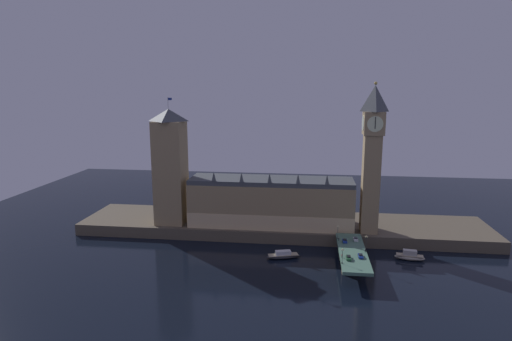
{
  "coord_description": "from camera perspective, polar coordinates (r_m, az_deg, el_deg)",
  "views": [
    {
      "loc": [
        13.58,
        -187.45,
        78.51
      ],
      "look_at": [
        -12.2,
        20.0,
        37.63
      ],
      "focal_mm": 30.0,
      "sensor_mm": 36.0,
      "label": 1
    }
  ],
  "objects": [
    {
      "name": "car_southbound_trail",
      "position": [
        209.02,
        13.15,
        -8.91
      ],
      "size": [
        2.05,
        3.95,
        1.58
      ],
      "color": "silver",
      "rests_on": "bridge"
    },
    {
      "name": "parliament_hall",
      "position": [
        228.25,
        2.01,
        -4.19
      ],
      "size": [
        85.9,
        23.19,
        30.02
      ],
      "color": "#9E845B",
      "rests_on": "embankment"
    },
    {
      "name": "embankment",
      "position": [
        239.09,
        3.49,
        -7.36
      ],
      "size": [
        220.0,
        42.0,
        6.04
      ],
      "color": "brown",
      "rests_on": "ground_plane"
    },
    {
      "name": "street_lamp_far",
      "position": [
        208.76,
        10.86,
        -7.85
      ],
      "size": [
        1.34,
        0.6,
        6.61
      ],
      "color": "#2D3333",
      "rests_on": "bridge"
    },
    {
      "name": "boat_downstream",
      "position": [
        213.38,
        19.81,
        -10.71
      ],
      "size": [
        13.99,
        6.37,
        4.76
      ],
      "color": "#B2A893",
      "rests_on": "ground_plane"
    },
    {
      "name": "victoria_tower",
      "position": [
        232.34,
        -11.34,
        0.51
      ],
      "size": [
        15.63,
        15.63,
        67.34
      ],
      "color": "#9E845B",
      "rests_on": "embankment"
    },
    {
      "name": "car_northbound_lead",
      "position": [
        205.95,
        11.75,
        -9.17
      ],
      "size": [
        2.11,
        4.14,
        1.51
      ],
      "color": "navy",
      "rests_on": "bridge"
    },
    {
      "name": "clock_tower",
      "position": [
        217.85,
        15.21,
        2.03
      ],
      "size": [
        10.34,
        10.45,
        75.09
      ],
      "color": "#9E845B",
      "rests_on": "embankment"
    },
    {
      "name": "street_lamp_near",
      "position": [
        181.25,
        11.45,
        -10.89
      ],
      "size": [
        1.34,
        0.6,
        6.43
      ],
      "color": "#2D3333",
      "rests_on": "bridge"
    },
    {
      "name": "street_lamp_mid",
      "position": [
        195.96,
        14.48,
        -9.16
      ],
      "size": [
        1.34,
        0.6,
        7.29
      ],
      "color": "#2D3333",
      "rests_on": "bridge"
    },
    {
      "name": "pedestrian_near_rail",
      "position": [
        188.18,
        11.4,
        -11.07
      ],
      "size": [
        0.38,
        0.38,
        1.69
      ],
      "color": "black",
      "rests_on": "bridge"
    },
    {
      "name": "bridge",
      "position": [
        197.59,
        12.73,
        -10.92
      ],
      "size": [
        11.97,
        46.0,
        7.4
      ],
      "color": "#4C7560",
      "rests_on": "ground_plane"
    },
    {
      "name": "pedestrian_mid_walk",
      "position": [
        196.14,
        14.36,
        -10.28
      ],
      "size": [
        0.38,
        0.38,
        1.65
      ],
      "color": "black",
      "rests_on": "bridge"
    },
    {
      "name": "car_southbound_lead",
      "position": [
        190.42,
        13.77,
        -10.99
      ],
      "size": [
        2.03,
        4.58,
        1.35
      ],
      "color": "navy",
      "rests_on": "bridge"
    },
    {
      "name": "boat_upstream",
      "position": [
        203.6,
        3.63,
        -11.24
      ],
      "size": [
        16.52,
        8.97,
        3.64
      ],
      "color": "#28282D",
      "rests_on": "ground_plane"
    },
    {
      "name": "ground_plane",
      "position": [
        203.68,
        2.77,
        -11.62
      ],
      "size": [
        400.0,
        400.0,
        0.0
      ],
      "primitive_type": "plane",
      "color": "black"
    },
    {
      "name": "car_northbound_trail",
      "position": [
        187.28,
        12.24,
        -11.28
      ],
      "size": [
        1.99,
        4.76,
        1.5
      ],
      "color": "#235633",
      "rests_on": "bridge"
    },
    {
      "name": "pedestrian_far_rail",
      "position": [
        207.2,
        10.99,
        -8.96
      ],
      "size": [
        0.38,
        0.38,
        1.65
      ],
      "color": "black",
      "rests_on": "bridge"
    }
  ]
}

